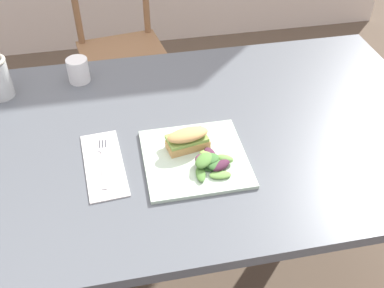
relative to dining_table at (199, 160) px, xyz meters
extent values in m
plane|color=brown|center=(-0.13, 0.10, -0.62)|extent=(7.45, 7.45, 0.00)
cube|color=#51565B|center=(0.00, 0.00, 0.10)|extent=(1.42, 0.88, 0.03)
cube|color=#8E6642|center=(-0.64, 0.37, -0.27)|extent=(0.07, 0.07, 0.71)
cube|color=#8E6642|center=(0.64, 0.37, -0.27)|extent=(0.07, 0.07, 0.71)
cylinder|color=#8E6642|center=(-0.31, 0.78, -0.41)|extent=(0.03, 0.03, 0.43)
cylinder|color=#8E6642|center=(0.03, 0.83, -0.41)|extent=(0.03, 0.03, 0.43)
cylinder|color=#8E6642|center=(-0.35, 1.12, -0.41)|extent=(0.03, 0.03, 0.43)
cylinder|color=#8E6642|center=(-0.02, 1.17, -0.41)|extent=(0.03, 0.03, 0.43)
cube|color=#8E6642|center=(-0.16, 0.98, -0.18)|extent=(0.45, 0.45, 0.02)
cylinder|color=#8E6642|center=(-0.36, 1.13, 0.04)|extent=(0.03, 0.03, 0.42)
cube|color=beige|center=(-0.04, -0.12, 0.12)|extent=(0.27, 0.27, 0.01)
cube|color=tan|center=(-0.05, -0.08, 0.14)|extent=(0.12, 0.07, 0.02)
cube|color=#84A84C|center=(-0.05, -0.07, 0.15)|extent=(0.11, 0.08, 0.01)
ellipsoid|color=tan|center=(-0.05, -0.08, 0.17)|extent=(0.12, 0.07, 0.02)
ellipsoid|color=#3D7033|center=(-0.02, -0.16, 0.13)|extent=(0.05, 0.05, 0.01)
ellipsoid|color=#518438|center=(-0.04, -0.19, 0.13)|extent=(0.03, 0.06, 0.01)
ellipsoid|color=#518438|center=(-0.02, -0.16, 0.15)|extent=(0.07, 0.07, 0.02)
ellipsoid|color=#4C2338|center=(0.00, -0.13, 0.13)|extent=(0.04, 0.06, 0.01)
ellipsoid|color=#84A84C|center=(0.00, -0.13, 0.13)|extent=(0.06, 0.06, 0.01)
ellipsoid|color=#3D7033|center=(0.00, -0.15, 0.15)|extent=(0.05, 0.05, 0.01)
ellipsoid|color=#6B9E47|center=(0.01, -0.20, 0.13)|extent=(0.06, 0.03, 0.01)
ellipsoid|color=#602D47|center=(-0.03, -0.15, 0.14)|extent=(0.05, 0.05, 0.01)
ellipsoid|color=#84A84C|center=(-0.01, -0.14, 0.14)|extent=(0.04, 0.04, 0.02)
ellipsoid|color=#6B9E47|center=(0.03, -0.15, 0.14)|extent=(0.06, 0.05, 0.02)
ellipsoid|color=#4C2338|center=(0.02, -0.17, 0.14)|extent=(0.06, 0.05, 0.02)
ellipsoid|color=#3D7033|center=(0.00, -0.17, 0.14)|extent=(0.06, 0.06, 0.01)
cube|color=silver|center=(-0.27, -0.09, 0.12)|extent=(0.12, 0.26, 0.00)
cube|color=silver|center=(-0.27, -0.11, 0.12)|extent=(0.01, 0.14, 0.00)
cube|color=silver|center=(-0.27, -0.02, 0.12)|extent=(0.03, 0.05, 0.00)
cube|color=#38383D|center=(-0.26, -0.01, 0.12)|extent=(0.00, 0.03, 0.00)
cube|color=#38383D|center=(-0.27, -0.01, 0.12)|extent=(0.00, 0.03, 0.00)
cube|color=#38383D|center=(-0.28, -0.01, 0.12)|extent=(0.00, 0.03, 0.00)
cylinder|color=white|center=(-0.33, 0.32, 0.15)|extent=(0.07, 0.07, 0.08)
camera|label=1|loc=(-0.21, -0.97, 0.93)|focal=42.39mm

